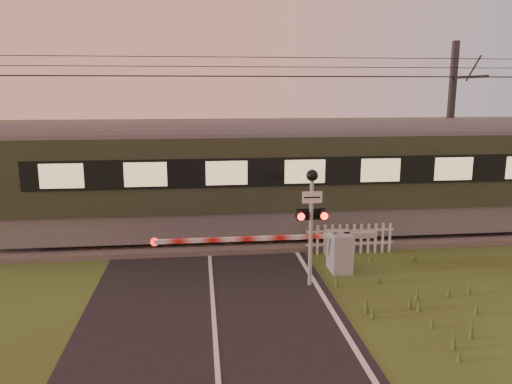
{
  "coord_description": "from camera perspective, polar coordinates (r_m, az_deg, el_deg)",
  "views": [
    {
      "loc": [
        -0.23,
        -9.99,
        5.08
      ],
      "look_at": [
        1.27,
        3.2,
        2.35
      ],
      "focal_mm": 35.0,
      "sensor_mm": 36.0,
      "label": 1
    }
  ],
  "objects": [
    {
      "name": "catenary_mast",
      "position": [
        21.19,
        21.34,
        6.82
      ],
      "size": [
        0.22,
        2.46,
        6.91
      ],
      "color": "#2D2D30",
      "rests_on": "ground"
    },
    {
      "name": "overhead_wires",
      "position": [
        16.5,
        -5.84,
        13.82
      ],
      "size": [
        120.0,
        0.62,
        0.62
      ],
      "color": "black",
      "rests_on": "ground"
    },
    {
      "name": "ground",
      "position": [
        11.21,
        -4.76,
        -15.35
      ],
      "size": [
        160.0,
        160.0,
        0.0
      ],
      "primitive_type": "plane",
      "color": "#37451A",
      "rests_on": "ground"
    },
    {
      "name": "picket_fence",
      "position": [
        15.98,
        10.72,
        -5.29
      ],
      "size": [
        2.8,
        0.08,
        0.95
      ],
      "color": "silver",
      "rests_on": "ground"
    },
    {
      "name": "road",
      "position": [
        10.99,
        -4.62,
        -15.85
      ],
      "size": [
        6.0,
        140.0,
        0.03
      ],
      "color": "black",
      "rests_on": "ground"
    },
    {
      "name": "boom_gate",
      "position": [
        14.36,
        8.57,
        -6.57
      ],
      "size": [
        6.29,
        0.86,
        1.15
      ],
      "color": "gray",
      "rests_on": "ground"
    },
    {
      "name": "crossing_signal",
      "position": [
        12.84,
        6.36,
        -1.7
      ],
      "size": [
        0.79,
        0.34,
        3.1
      ],
      "color": "gray",
      "rests_on": "ground"
    },
    {
      "name": "track_bed",
      "position": [
        17.23,
        -5.45,
        -5.33
      ],
      "size": [
        140.0,
        3.4,
        0.39
      ],
      "color": "#47423D",
      "rests_on": "ground"
    }
  ]
}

